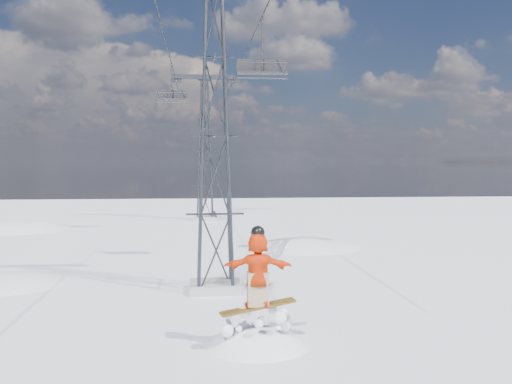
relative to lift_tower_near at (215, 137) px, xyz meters
The scene contains 6 objects.
ground 9.72m from the lift_tower_near, 95.71° to the right, with size 120.00×120.00×0.00m, color white.
lift_tower_near is the anchor object (origin of this frame).
lift_tower_far 25.00m from the lift_tower_near, 90.00° to the left, with size 5.20×1.80×11.43m.
haul_cables 12.70m from the lift_tower_near, 90.00° to the left, with size 4.46×51.00×0.06m.
lift_chair_mid 6.04m from the lift_tower_near, 64.54° to the left, with size 2.19×0.63×2.72m.
lift_chair_far 17.37m from the lift_tower_near, 97.42° to the left, with size 2.03×0.58×2.51m.
Camera 1 is at (0.16, -12.15, 4.59)m, focal length 40.00 mm.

